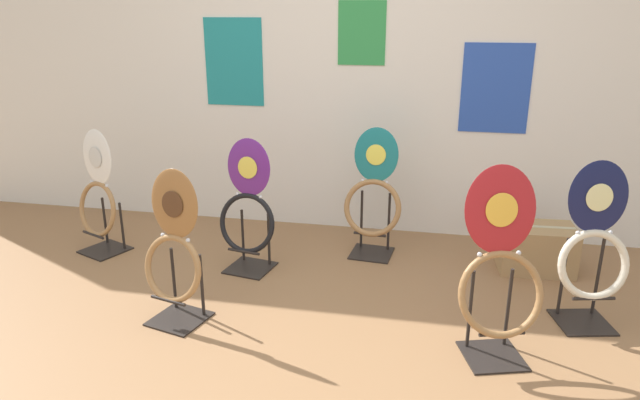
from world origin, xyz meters
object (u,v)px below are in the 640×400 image
Objects in this scene: toilet_seat_display_woodgrain at (174,251)px; toilet_seat_display_purple_note at (248,211)px; toilet_seat_display_white_plain at (98,196)px; toilet_seat_display_navy_moon at (593,253)px; storage_box at (536,248)px; toilet_seat_display_crimson_swirl at (500,272)px; toilet_seat_display_teal_sax at (373,200)px.

toilet_seat_display_purple_note is (0.18, 0.70, -0.01)m from toilet_seat_display_woodgrain.
toilet_seat_display_navy_moon is (3.10, -0.37, 0.01)m from toilet_seat_display_white_plain.
toilet_seat_display_navy_moon is 1.04× the size of toilet_seat_display_purple_note.
toilet_seat_display_navy_moon is at bearing -6.84° from toilet_seat_display_white_plain.
toilet_seat_display_woodgrain is 1.76× the size of storage_box.
toilet_seat_display_navy_moon reaches higher than toilet_seat_display_woodgrain.
toilet_seat_display_crimson_swirl is at bearing -141.28° from toilet_seat_display_navy_moon.
toilet_seat_display_teal_sax is (0.94, 1.10, -0.01)m from toilet_seat_display_woodgrain.
toilet_seat_display_crimson_swirl reaches higher than toilet_seat_display_teal_sax.
toilet_seat_display_woodgrain reaches higher than storage_box.
toilet_seat_display_crimson_swirl is 1.05× the size of toilet_seat_display_navy_moon.
toilet_seat_display_woodgrain is at bearing 179.65° from toilet_seat_display_crimson_swirl.
toilet_seat_display_woodgrain is at bearing -39.94° from toilet_seat_display_white_plain.
toilet_seat_display_teal_sax reaches higher than storage_box.
toilet_seat_display_white_plain reaches higher than storage_box.
toilet_seat_display_crimson_swirl is (2.59, -0.78, 0.05)m from toilet_seat_display_white_plain.
toilet_seat_display_crimson_swirl is at bearing -56.87° from toilet_seat_display_teal_sax.
toilet_seat_display_white_plain is at bearing -174.32° from storage_box.
toilet_seat_display_crimson_swirl reaches higher than toilet_seat_display_woodgrain.
toilet_seat_display_navy_moon reaches higher than toilet_seat_display_purple_note.
toilet_seat_display_white_plain is 3.13m from toilet_seat_display_navy_moon.
toilet_seat_display_woodgrain is 2.22m from toilet_seat_display_navy_moon.
toilet_seat_display_white_plain is 2.97m from storage_box.
toilet_seat_display_purple_note is at bearing 171.52° from toilet_seat_display_navy_moon.
toilet_seat_display_white_plain is at bearing 163.14° from toilet_seat_display_crimson_swirl.
toilet_seat_display_navy_moon is at bearing 38.72° from toilet_seat_display_crimson_swirl.
toilet_seat_display_white_plain is 1.02× the size of toilet_seat_display_woodgrain.
toilet_seat_display_teal_sax is 1.83× the size of storage_box.
toilet_seat_display_navy_moon reaches higher than storage_box.
toilet_seat_display_purple_note is 1.89m from storage_box.
toilet_seat_display_navy_moon is at bearing -8.48° from toilet_seat_display_purple_note.
toilet_seat_display_teal_sax is 0.86m from toilet_seat_display_purple_note.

